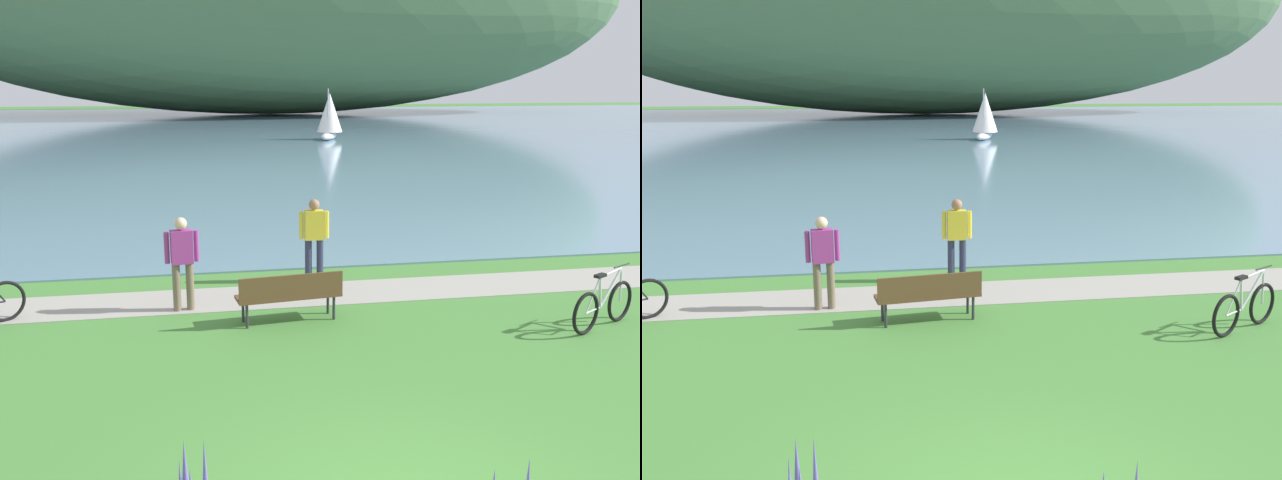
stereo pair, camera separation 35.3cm
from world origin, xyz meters
TOP-DOWN VIEW (x-y plane):
  - bay_water at (0.00, 49.18)m, footprint 180.00×80.00m
  - shoreline_path at (0.00, 7.35)m, footprint 60.00×1.50m
  - park_bench_near_camera at (-0.25, 5.86)m, footprint 1.84×0.69m
  - bicycle_beside_path at (4.87, 4.63)m, footprint 1.59×0.88m
  - person_at_shoreline at (0.60, 8.27)m, footprint 0.61×0.24m
  - person_on_the_grass at (-2.03, 6.83)m, footprint 0.61×0.27m
  - sailboat_mid_bay at (7.38, 40.78)m, footprint 2.21×2.90m

SIDE VIEW (x-z plane):
  - shoreline_path at x=0.00m, z-range 0.00..0.01m
  - bay_water at x=0.00m, z-range 0.00..0.04m
  - bicycle_beside_path at x=4.87m, z-range -0.11..0.90m
  - park_bench_near_camera at x=-0.25m, z-range 0.08..0.96m
  - person_at_shoreline at x=0.60m, z-range 0.12..1.83m
  - person_on_the_grass at x=-2.03m, z-range 0.12..1.83m
  - sailboat_mid_bay at x=7.38m, z-range -0.06..3.26m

